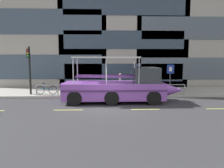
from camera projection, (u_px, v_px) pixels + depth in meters
name	position (u px, v px, depth m)	size (l,w,h in m)	color
ground_plane	(107.00, 106.00, 14.35)	(120.00, 120.00, 0.00)	#333335
sidewalk	(106.00, 92.00, 19.89)	(32.00, 4.80, 0.18)	#99968E
curb_edge	(107.00, 97.00, 17.42)	(32.00, 0.18, 0.18)	#B2ADA3
lane_centreline	(107.00, 110.00, 13.39)	(25.80, 0.12, 0.01)	#DBD64C
curb_guardrail	(111.00, 88.00, 17.69)	(12.33, 0.09, 0.86)	gray
traffic_light_pole	(29.00, 66.00, 17.71)	(0.24, 0.46, 3.96)	black
parking_sign	(170.00, 74.00, 18.15)	(0.60, 0.12, 2.48)	#4C4F54
leaned_bicycle	(47.00, 90.00, 17.96)	(1.74, 0.46, 0.96)	black
duck_tour_boat	(121.00, 87.00, 15.67)	(8.95, 2.65, 3.30)	purple
pedestrian_near_bow	(152.00, 81.00, 19.03)	(0.33, 0.41, 1.67)	#47423D
pedestrian_mid_left	(120.00, 81.00, 18.33)	(0.24, 0.50, 1.74)	#1E2338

